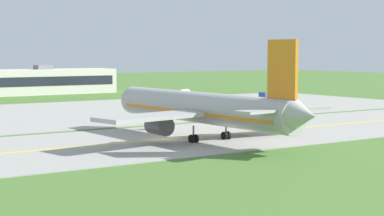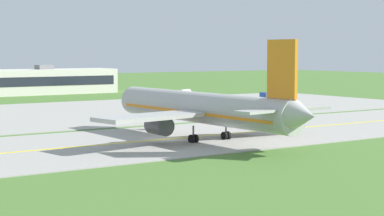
{
  "view_description": "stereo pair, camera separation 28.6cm",
  "coord_description": "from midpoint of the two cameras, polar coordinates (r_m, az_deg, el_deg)",
  "views": [
    {
      "loc": [
        -44.51,
        -71.9,
        11.28
      ],
      "look_at": [
        3.72,
        -0.48,
        4.0
      ],
      "focal_mm": 61.71,
      "sensor_mm": 36.0,
      "label": 1
    },
    {
      "loc": [
        -44.27,
        -72.06,
        11.28
      ],
      "look_at": [
        3.72,
        -0.48,
        4.0
      ],
      "focal_mm": 61.71,
      "sensor_mm": 36.0,
      "label": 2
    }
  ],
  "objects": [
    {
      "name": "ground_plane",
      "position": [
        85.31,
        -2.16,
        -2.77
      ],
      "size": [
        500.0,
        500.0,
        0.0
      ],
      "primitive_type": "plane",
      "color": "#47702D"
    },
    {
      "name": "taxiway_strip",
      "position": [
        85.31,
        -2.16,
        -2.74
      ],
      "size": [
        240.0,
        28.0,
        0.1
      ],
      "primitive_type": "cube",
      "color": "#9E9B93",
      "rests_on": "ground"
    },
    {
      "name": "apron_pad",
      "position": [
        126.79,
        -8.3,
        -0.3
      ],
      "size": [
        140.0,
        52.0,
        0.1
      ],
      "primitive_type": "cube",
      "color": "#9E9B93",
      "rests_on": "ground"
    },
    {
      "name": "taxiway_centreline",
      "position": [
        85.3,
        -2.16,
        -2.7
      ],
      "size": [
        220.0,
        0.6,
        0.01
      ],
      "primitive_type": "cube",
      "color": "yellow",
      "rests_on": "taxiway_strip"
    },
    {
      "name": "airplane_lead",
      "position": [
        84.44,
        1.05,
        -0.03
      ],
      "size": [
        32.5,
        39.6,
        12.7
      ],
      "color": "#ADADA8",
      "rests_on": "ground"
    },
    {
      "name": "service_truck_baggage",
      "position": [
        153.66,
        -0.75,
        1.19
      ],
      "size": [
        6.21,
        4.82,
        2.65
      ],
      "color": "orange",
      "rests_on": "ground"
    },
    {
      "name": "service_truck_fuel",
      "position": [
        146.77,
        7.03,
        0.99
      ],
      "size": [
        2.96,
        6.22,
        2.65
      ],
      "color": "#264CA5",
      "rests_on": "ground"
    }
  ]
}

